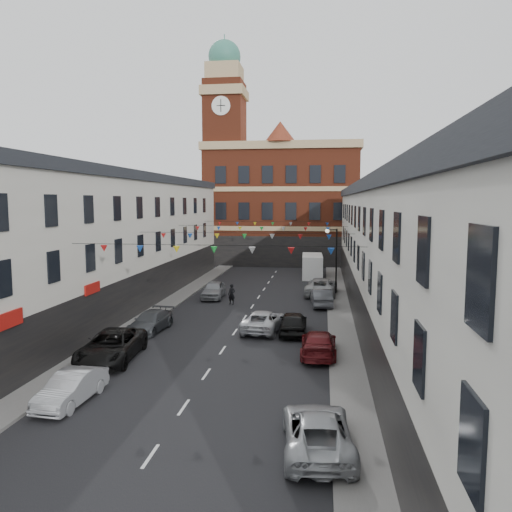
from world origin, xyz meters
The scene contains 21 objects.
ground centered at (0.00, 0.00, 0.00)m, with size 160.00×160.00×0.00m, color black.
pavement_left centered at (-6.90, 2.00, 0.07)m, with size 1.80×64.00×0.15m, color #605E5B.
pavement_right centered at (6.90, 2.00, 0.07)m, with size 1.80×64.00×0.15m, color #605E5B.
terrace_left centered at (-11.78, 1.00, 5.35)m, with size 8.40×56.00×10.70m.
terrace_right centered at (11.78, 1.00, 4.85)m, with size 8.40×56.00×9.70m.
civic_building centered at (0.00, 37.95, 8.14)m, with size 20.60×13.30×18.50m.
clock_tower centered at (-7.50, 35.00, 14.93)m, with size 5.60×5.60×30.00m.
distant_hill centered at (-4.00, 62.00, 5.00)m, with size 40.00×14.00×10.00m, color #2F4D23.
street_lamp centered at (6.55, 14.00, 3.90)m, with size 1.10×0.36×6.00m.
car_left_b centered at (-4.80, -12.20, 0.66)m, with size 1.40×4.01×1.32m, color #A4A6AB.
car_left_c centered at (-5.50, -6.59, 0.79)m, with size 2.61×5.67×1.58m, color black.
car_left_d centered at (-5.50, -0.52, 0.64)m, with size 1.81×4.44×1.29m, color #43464B.
car_left_e centered at (-3.84, 10.97, 0.74)m, with size 1.76×4.37×1.49m, color gray.
car_right_b centered at (5.50, -14.84, 0.69)m, with size 2.28×4.95×1.38m, color #9B9EA2.
car_right_c centered at (5.43, -4.24, 0.69)m, with size 1.92×4.73×1.37m, color #5F1316.
car_right_d centered at (3.78, 0.10, 0.73)m, with size 1.73×4.30×1.46m, color black.
car_right_e centered at (5.50, 8.85, 0.71)m, with size 1.51×4.33×1.43m, color #4B4D53.
car_right_f centered at (5.50, 13.61, 0.80)m, with size 2.65×5.75×1.60m, color #9EA0A2.
moving_car centered at (1.79, 0.58, 0.68)m, with size 2.25×4.87×1.35m, color silver.
white_van centered at (4.43, 24.29, 1.26)m, with size 2.19×5.69×2.51m, color white.
pedestrian centered at (-1.79, 8.53, 0.85)m, with size 0.62×0.41×1.69m, color black.
Camera 1 is at (5.61, -31.17, 8.47)m, focal length 35.00 mm.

